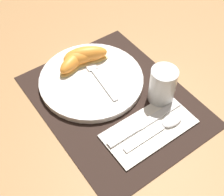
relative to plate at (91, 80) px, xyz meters
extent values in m
plane|color=#A37547|center=(0.09, 0.01, -0.01)|extent=(3.00, 3.00, 0.00)
cube|color=black|center=(0.09, 0.01, -0.01)|extent=(0.45, 0.36, 0.00)
cylinder|color=white|center=(0.00, 0.00, 0.00)|extent=(0.28, 0.28, 0.02)
cylinder|color=silver|center=(0.15, 0.11, 0.04)|extent=(0.07, 0.07, 0.10)
cylinder|color=orange|center=(0.15, 0.11, 0.01)|extent=(0.05, 0.05, 0.04)
cube|color=white|center=(0.21, 0.03, -0.01)|extent=(0.11, 0.23, 0.00)
cube|color=silver|center=(0.19, -0.04, 0.00)|extent=(0.02, 0.09, 0.01)
cube|color=silver|center=(0.19, 0.07, 0.00)|extent=(0.02, 0.13, 0.01)
cube|color=silver|center=(0.23, 0.00, 0.00)|extent=(0.01, 0.11, 0.01)
ellipsoid|color=silver|center=(0.23, 0.08, 0.00)|extent=(0.03, 0.06, 0.01)
cube|color=silver|center=(0.04, 0.01, 0.01)|extent=(0.12, 0.03, 0.00)
cube|color=silver|center=(-0.06, 0.02, 0.01)|extent=(0.08, 0.03, 0.00)
ellipsoid|color=#F4DB84|center=(-0.06, 0.03, 0.01)|extent=(0.09, 0.13, 0.01)
ellipsoid|color=orange|center=(-0.06, 0.03, 0.03)|extent=(0.08, 0.12, 0.05)
ellipsoid|color=#F4DB84|center=(-0.07, 0.01, 0.01)|extent=(0.07, 0.11, 0.01)
ellipsoid|color=orange|center=(-0.07, 0.01, 0.03)|extent=(0.07, 0.11, 0.04)
ellipsoid|color=#F4DB84|center=(-0.06, -0.02, 0.01)|extent=(0.07, 0.11, 0.01)
ellipsoid|color=orange|center=(-0.06, -0.02, 0.03)|extent=(0.07, 0.10, 0.04)
camera|label=1|loc=(0.50, -0.29, 0.61)|focal=50.00mm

